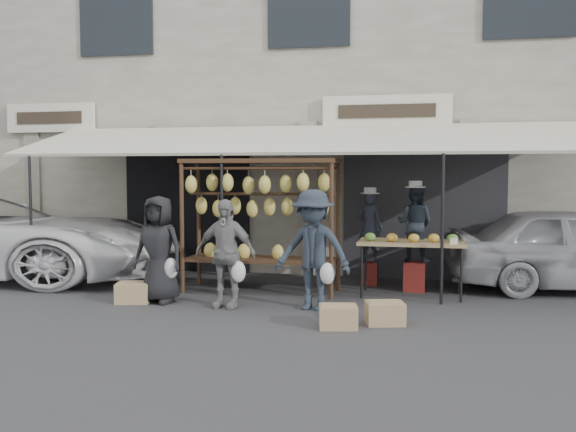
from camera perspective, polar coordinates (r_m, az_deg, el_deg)
name	(u,v)px	position (r m, az deg, el deg)	size (l,w,h in m)	color
ground_plane	(264,313)	(9.32, -2.16, -8.59)	(90.00, 90.00, 0.00)	#2D2D30
shophouse	(331,103)	(15.55, 3.89, 9.96)	(24.00, 6.15, 7.30)	#BDB4A3
awning	(296,140)	(11.32, 0.75, 6.75)	(10.00, 2.35, 2.92)	beige
banana_rack	(260,199)	(10.68, -2.49, 1.51)	(2.60, 0.90, 2.24)	#3F2918
produce_table	(412,243)	(10.57, 10.94, -2.39)	(1.70, 0.90, 1.04)	tan
vendor_left	(370,227)	(11.48, 7.28, -0.98)	(0.46, 0.30, 1.26)	#262B39
vendor_right	(415,224)	(11.02, 11.22, -0.66)	(0.63, 0.49, 1.29)	#1F2630
customer_left	(159,249)	(10.09, -11.43, -2.93)	(0.81, 0.53, 1.65)	black
customer_mid	(225,253)	(9.60, -5.61, -3.32)	(0.95, 0.40, 1.62)	gray
customer_right	(313,250)	(9.38, 2.23, -3.03)	(1.14, 0.66, 1.77)	#27303B
stool_left	(369,274)	(11.58, 7.24, -5.10)	(0.29, 0.29, 0.41)	maroon
stool_right	(414,276)	(11.12, 11.16, -5.27)	(0.36, 0.36, 0.50)	maroon
crate_near_a	(338,317)	(8.43, 4.48, -8.93)	(0.49, 0.37, 0.29)	tan
crate_near_b	(385,313)	(8.70, 8.61, -8.54)	(0.49, 0.38, 0.30)	tan
crate_far	(134,293)	(10.27, -13.56, -6.63)	(0.51, 0.39, 0.31)	tan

